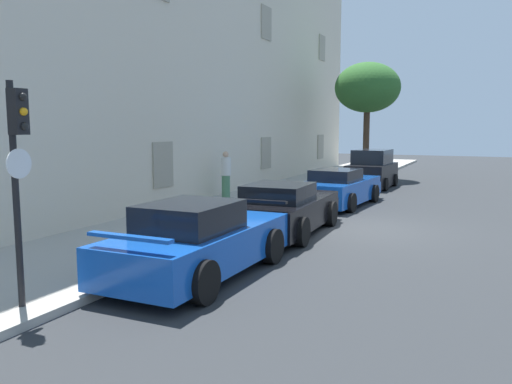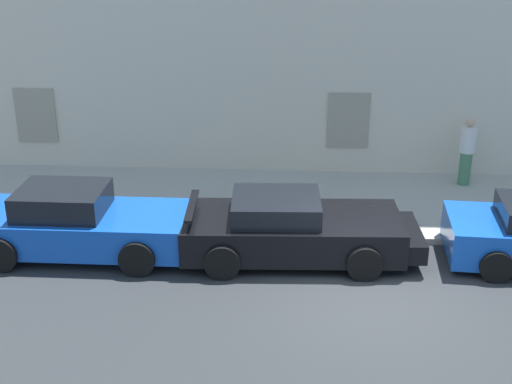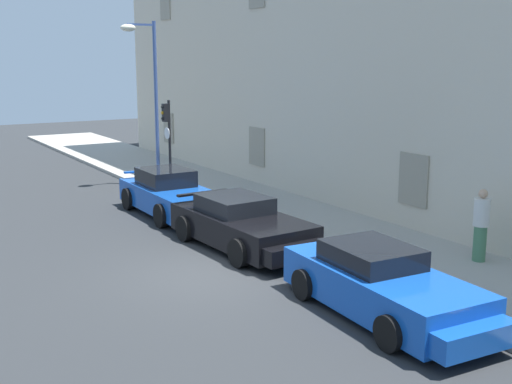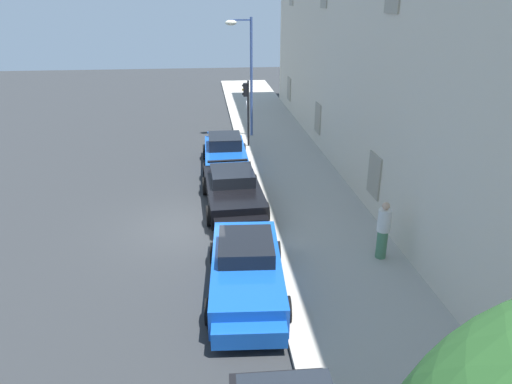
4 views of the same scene
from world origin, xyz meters
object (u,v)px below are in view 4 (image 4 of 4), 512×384
sportscar_red_lead (226,156)px  sportscar_yellow_flank (234,193)px  traffic_light (247,102)px  pedestrian_admiring (383,230)px  sportscar_white_middle (247,274)px  street_lamp (244,57)px

sportscar_red_lead → sportscar_yellow_flank: size_ratio=0.99×
traffic_light → pedestrian_admiring: size_ratio=1.89×
sportscar_red_lead → sportscar_white_middle: size_ratio=0.99×
sportscar_red_lead → pedestrian_admiring: pedestrian_admiring is taller
sportscar_white_middle → traffic_light: size_ratio=1.48×
sportscar_white_middle → pedestrian_admiring: 4.32m
sportscar_red_lead → sportscar_white_middle: (9.93, 0.05, -0.05)m
street_lamp → sportscar_white_middle: bearing=-4.8°
sportscar_yellow_flank → traffic_light: traffic_light is taller
sportscar_white_middle → street_lamp: 15.62m
sportscar_red_lead → traffic_light: size_ratio=1.46×
sportscar_yellow_flank → sportscar_white_middle: sportscar_yellow_flank is taller
sportscar_yellow_flank → pedestrian_admiring: size_ratio=2.79×
traffic_light → street_lamp: 2.84m
sportscar_white_middle → sportscar_red_lead: bearing=-179.7°
street_lamp → sportscar_red_lead: bearing=-14.4°
sportscar_red_lead → sportscar_yellow_flank: sportscar_red_lead is taller
sportscar_white_middle → sportscar_yellow_flank: bearing=179.7°
sportscar_white_middle → pedestrian_admiring: size_ratio=2.80×
sportscar_red_lead → pedestrian_admiring: 9.69m
street_lamp → pedestrian_admiring: bearing=11.6°
sportscar_red_lead → sportscar_yellow_flank: 4.47m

